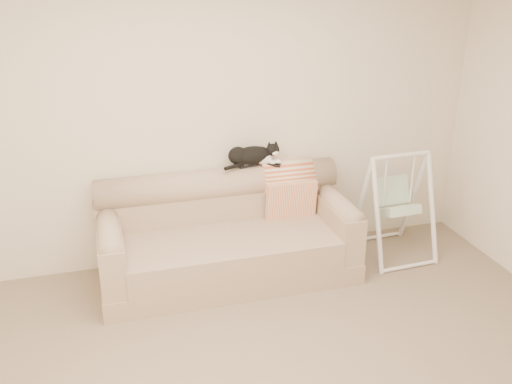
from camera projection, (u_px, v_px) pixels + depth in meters
room_shell at (281, 175)px, 3.11m from camera, size 5.04×4.04×2.60m
sofa at (226, 237)px, 5.01m from camera, size 2.20×0.93×0.90m
remote_a at (248, 165)px, 5.08m from camera, size 0.19×0.08×0.03m
remote_b at (271, 165)px, 5.10m from camera, size 0.17×0.13×0.02m
tuxedo_cat at (252, 155)px, 5.06m from camera, size 0.54×0.23×0.21m
throw_blanket at (286, 181)px, 5.23m from camera, size 0.47×0.38×0.58m
baby_swing at (396, 205)px, 5.28m from camera, size 0.64×0.68×1.01m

